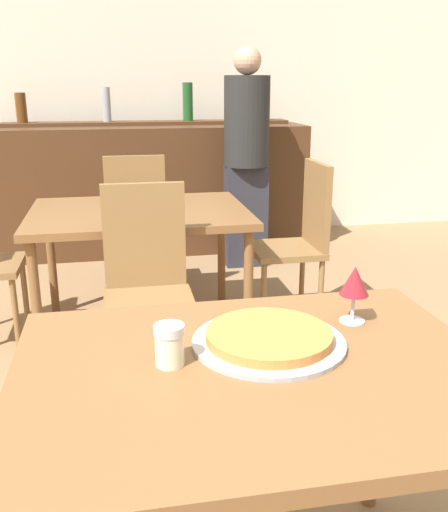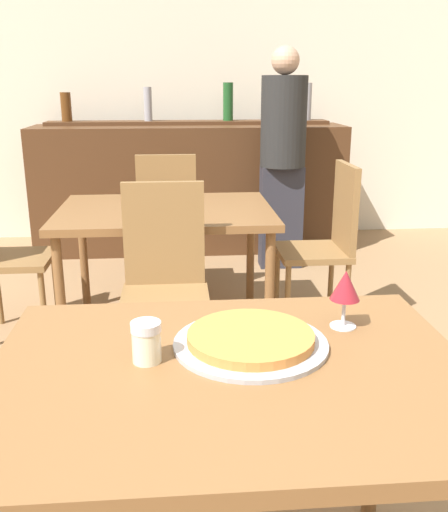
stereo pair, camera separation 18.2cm
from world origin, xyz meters
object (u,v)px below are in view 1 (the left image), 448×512
at_px(chair_far_side_right, 300,234).
at_px(cheese_shaker, 170,345).
at_px(pizza_tray, 269,338).
at_px(chair_far_side_front, 147,277).
at_px(person_standing, 246,152).
at_px(chair_far_side_back, 136,217).
at_px(wine_glass, 355,283).

distance_m(chair_far_side_right, cheese_shaker, 2.13).
xyz_separation_m(chair_far_side_right, pizza_tray, (-0.69, -1.83, 0.24)).
height_order(chair_far_side_front, person_standing, person_standing).
bearing_deg(chair_far_side_back, wine_glass, 102.12).
distance_m(pizza_tray, cheese_shaker, 0.26).
relative_size(chair_far_side_front, cheese_shaker, 9.71).
xyz_separation_m(chair_far_side_right, cheese_shaker, (-0.94, -1.89, 0.27)).
distance_m(chair_far_side_back, chair_far_side_right, 1.11).
bearing_deg(person_standing, chair_far_side_right, -87.12).
bearing_deg(wine_glass, cheese_shaker, -163.31).
distance_m(person_standing, wine_glass, 2.91).
height_order(person_standing, wine_glass, person_standing).
xyz_separation_m(chair_far_side_back, wine_glass, (0.50, -2.34, 0.33)).
distance_m(chair_far_side_back, cheese_shaker, 2.51).
height_order(chair_far_side_front, pizza_tray, chair_far_side_front).
distance_m(chair_far_side_front, chair_far_side_back, 1.21).
height_order(chair_far_side_front, wine_glass, chair_far_side_front).
distance_m(chair_far_side_right, person_standing, 1.21).
bearing_deg(wine_glass, pizza_tray, -159.88).
height_order(chair_far_side_back, wine_glass, chair_far_side_back).
height_order(chair_far_side_right, pizza_tray, chair_far_side_right).
distance_m(chair_far_side_back, person_standing, 1.08).
bearing_deg(person_standing, chair_far_side_back, -147.63).
height_order(pizza_tray, person_standing, person_standing).
relative_size(chair_far_side_front, person_standing, 0.58).
bearing_deg(cheese_shaker, chair_far_side_back, 89.66).
distance_m(chair_far_side_back, wine_glass, 2.42).
relative_size(chair_far_side_right, wine_glass, 6.06).
bearing_deg(chair_far_side_back, pizza_tray, 95.60).
relative_size(chair_far_side_back, cheese_shaker, 9.71).
relative_size(person_standing, wine_glass, 10.39).
bearing_deg(pizza_tray, chair_far_side_back, 95.60).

